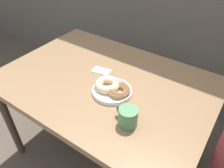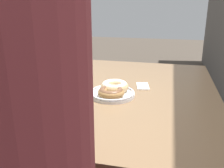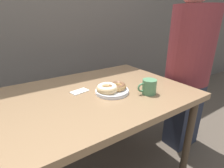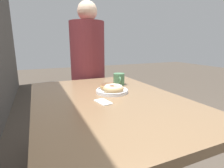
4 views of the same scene
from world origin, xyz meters
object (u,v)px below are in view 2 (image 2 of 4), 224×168
dining_table (129,102)px  napkin (143,86)px  coffee_mug (69,98)px  donut_plate (113,90)px

dining_table → napkin: (-0.07, 0.06, 0.07)m
dining_table → napkin: napkin is taller
dining_table → coffee_mug: size_ratio=10.07×
coffee_mug → napkin: size_ratio=1.01×
dining_table → donut_plate: bearing=-34.4°
coffee_mug → donut_plate: bearing=142.1°
donut_plate → napkin: size_ratio=1.97×
coffee_mug → dining_table: bearing=143.3°
coffee_mug → napkin: (-0.35, 0.27, -0.05)m
donut_plate → napkin: (-0.17, 0.13, -0.03)m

